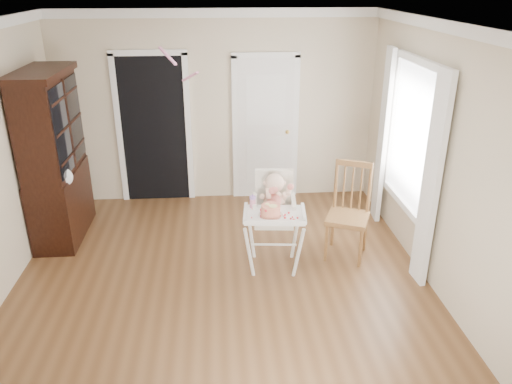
{
  "coord_description": "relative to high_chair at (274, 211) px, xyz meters",
  "views": [
    {
      "loc": [
        -0.0,
        -4.51,
        3.07
      ],
      "look_at": [
        0.39,
        0.32,
        0.98
      ],
      "focal_mm": 35.0,
      "sensor_mm": 36.0,
      "label": 1
    }
  ],
  "objects": [
    {
      "name": "cake",
      "position": [
        -0.07,
        -0.3,
        0.15
      ],
      "size": [
        0.26,
        0.26,
        0.12
      ],
      "color": "silver",
      "rests_on": "high_chair"
    },
    {
      "name": "closet_door",
      "position": [
        0.11,
        2.06,
        0.32
      ],
      "size": [
        0.96,
        0.09,
        2.13
      ],
      "color": "white",
      "rests_on": "wall_back"
    },
    {
      "name": "high_chair",
      "position": [
        0.0,
        0.0,
        0.0
      ],
      "size": [
        0.72,
        0.87,
        1.15
      ],
      "rotation": [
        0.0,
        0.0,
        -0.1
      ],
      "color": "white",
      "rests_on": "floor"
    },
    {
      "name": "streamer",
      "position": [
        -1.12,
        0.85,
        1.56
      ],
      "size": [
        0.24,
        0.45,
        0.15
      ],
      "primitive_type": null,
      "rotation": [
        0.26,
        0.0,
        0.44
      ],
      "color": "pink",
      "rests_on": "ceiling"
    },
    {
      "name": "window_right",
      "position": [
        1.58,
        0.38,
        0.58
      ],
      "size": [
        0.13,
        1.84,
        2.3
      ],
      "color": "white",
      "rests_on": "wall_right"
    },
    {
      "name": "dining_chair",
      "position": [
        0.9,
        0.21,
        -0.18
      ],
      "size": [
        0.61,
        0.61,
        1.13
      ],
      "rotation": [
        0.0,
        0.0,
        -0.41
      ],
      "color": "brown",
      "rests_on": "floor"
    },
    {
      "name": "baby",
      "position": [
        0.0,
        0.03,
        0.16
      ],
      "size": [
        0.33,
        0.26,
        0.5
      ],
      "rotation": [
        0.0,
        0.0,
        -0.1
      ],
      "color": "beige",
      "rests_on": "high_chair"
    },
    {
      "name": "doorway",
      "position": [
        -1.5,
        2.07,
        0.4
      ],
      "size": [
        1.06,
        0.05,
        2.22
      ],
      "color": "black",
      "rests_on": "wall_back"
    },
    {
      "name": "sippy_cup",
      "position": [
        -0.24,
        -0.08,
        0.16
      ],
      "size": [
        0.07,
        0.07,
        0.16
      ],
      "rotation": [
        0.0,
        0.0,
        -0.1
      ],
      "color": "pink",
      "rests_on": "high_chair"
    },
    {
      "name": "wall_right",
      "position": [
        1.65,
        -0.42,
        0.64
      ],
      "size": [
        0.0,
        5.0,
        5.0
      ],
      "primitive_type": "plane",
      "rotation": [
        1.57,
        0.0,
        -1.57
      ],
      "color": "#C3B498",
      "rests_on": "floor"
    },
    {
      "name": "wall_back",
      "position": [
        -0.6,
        2.08,
        0.64
      ],
      "size": [
        4.5,
        0.0,
        4.5
      ],
      "primitive_type": "plane",
      "rotation": [
        1.57,
        0.0,
        0.0
      ],
      "color": "#C3B498",
      "rests_on": "floor"
    },
    {
      "name": "ceiling",
      "position": [
        -0.6,
        -0.42,
        1.99
      ],
      "size": [
        5.0,
        5.0,
        0.0
      ],
      "primitive_type": "plane",
      "rotation": [
        3.14,
        0.0,
        0.0
      ],
      "color": "white",
      "rests_on": "wall_back"
    },
    {
      "name": "china_cabinet",
      "position": [
        -2.58,
        0.99,
        0.35
      ],
      "size": [
        0.56,
        1.25,
        2.11
      ],
      "color": "black",
      "rests_on": "floor"
    },
    {
      "name": "crown_molding",
      "position": [
        -0.6,
        -0.42,
        1.93
      ],
      "size": [
        4.5,
        5.0,
        0.12
      ],
      "primitive_type": null,
      "color": "white",
      "rests_on": "ceiling"
    },
    {
      "name": "floor",
      "position": [
        -0.6,
        -0.42,
        -0.71
      ],
      "size": [
        5.0,
        5.0,
        0.0
      ],
      "primitive_type": "plane",
      "color": "brown",
      "rests_on": "ground"
    }
  ]
}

